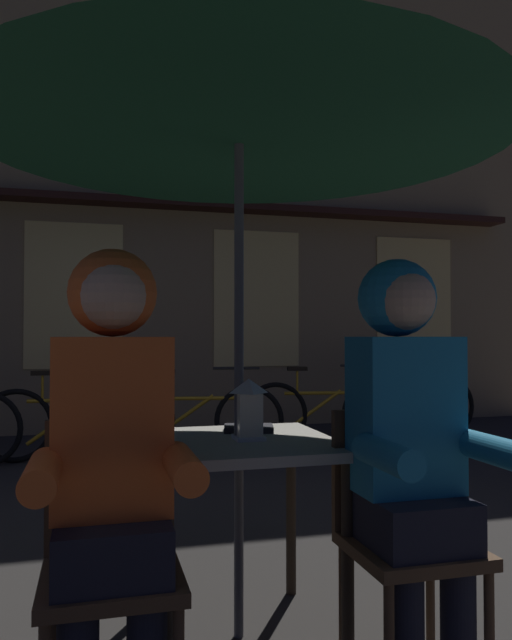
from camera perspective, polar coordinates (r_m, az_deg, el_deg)
name	(u,v)px	position (r m, az deg, el deg)	size (l,w,h in m)	color
ground_plane	(239,636)	(2.58, -1.64, -27.56)	(60.00, 60.00, 0.00)	#2D2B28
cafe_table	(239,466)	(2.37, -1.62, -13.55)	(0.72, 0.72, 0.74)	#B2AD9E
patio_umbrella	(239,96)	(2.49, -1.60, 20.29)	(2.10, 2.10, 2.31)	#4C4C51
lantern	(249,407)	(2.32, -0.69, -8.22)	(0.11, 0.11, 0.23)	white
chair_left	(111,550)	(1.99, -13.43, -20.31)	(0.40, 0.40, 0.87)	#513823
chair_right	(401,525)	(2.23, 13.44, -18.20)	(0.40, 0.40, 0.87)	#513823
person_left_hooded	(113,434)	(1.85, -13.32, -10.37)	(0.45, 0.56, 1.40)	black
person_right_hooded	(408,422)	(2.11, 14.13, -9.26)	(0.45, 0.56, 1.40)	black
shopfront_building	(167,181)	(7.94, -8.39, 12.81)	(10.00, 0.93, 6.20)	#937A56
bicycle_third	(75,422)	(5.86, -16.66, -9.12)	(1.68, 0.10, 0.84)	black
bicycle_fourth	(194,419)	(5.78, -5.80, -9.28)	(1.66, 0.36, 0.84)	black
bicycle_fifth	(324,412)	(6.32, 6.44, -8.61)	(1.67, 0.28, 0.84)	black
bicycle_furthest	(414,408)	(6.86, 14.58, -8.01)	(1.67, 0.31, 0.84)	black
book	(249,428)	(2.53, -0.70, -10.14)	(0.20, 0.14, 0.02)	black
potted_plant	(388,389)	(6.92, 12.29, -6.33)	(0.60, 0.60, 0.92)	brown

